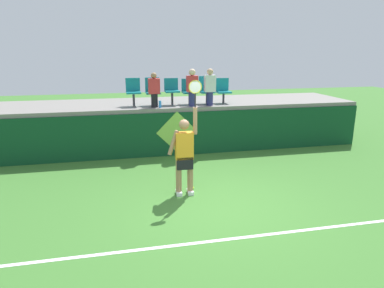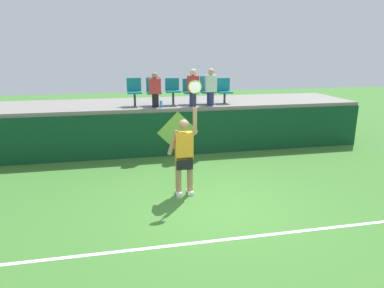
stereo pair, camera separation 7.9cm
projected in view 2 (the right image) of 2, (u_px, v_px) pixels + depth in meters
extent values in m
plane|color=#3D752D|center=(219.00, 206.00, 7.14)|extent=(40.00, 40.00, 0.00)
cube|color=#0F4223|center=(185.00, 133.00, 10.52)|extent=(11.72, 0.20, 1.33)
cube|color=gray|center=(178.00, 103.00, 11.51)|extent=(11.72, 2.60, 0.12)
cube|color=white|center=(239.00, 238.00, 5.93)|extent=(10.55, 0.08, 0.01)
cube|color=white|center=(179.00, 193.00, 7.71)|extent=(0.13, 0.26, 0.08)
cube|color=white|center=(190.00, 192.00, 7.75)|extent=(0.13, 0.26, 0.08)
cylinder|color=#A87A56|center=(178.00, 177.00, 7.61)|extent=(0.13, 0.13, 0.83)
cylinder|color=#A87A56|center=(190.00, 176.00, 7.65)|extent=(0.13, 0.13, 0.83)
cube|color=black|center=(184.00, 162.00, 7.54)|extent=(0.37, 0.23, 0.28)
cube|color=orange|center=(184.00, 146.00, 7.44)|extent=(0.39, 0.23, 0.60)
sphere|color=#A87A56|center=(184.00, 124.00, 7.31)|extent=(0.22, 0.22, 0.22)
cylinder|color=#A87A56|center=(173.00, 143.00, 7.38)|extent=(0.26, 0.10, 0.55)
cylinder|color=#A87A56|center=(195.00, 121.00, 7.34)|extent=(0.09, 0.09, 0.58)
cylinder|color=black|center=(195.00, 100.00, 7.22)|extent=(0.03, 0.03, 0.30)
torus|color=gold|center=(195.00, 87.00, 7.15)|extent=(0.28, 0.03, 0.28)
ellipsoid|color=silver|center=(195.00, 87.00, 7.15)|extent=(0.24, 0.02, 0.24)
sphere|color=#D1E533|center=(192.00, 188.00, 8.01)|extent=(0.07, 0.07, 0.07)
cylinder|color=#338CE5|center=(161.00, 104.00, 10.30)|extent=(0.08, 0.08, 0.21)
cylinder|color=#38383D|center=(135.00, 100.00, 10.56)|extent=(0.07, 0.07, 0.39)
cube|color=#147F89|center=(134.00, 93.00, 10.50)|extent=(0.44, 0.42, 0.05)
cube|color=#147F89|center=(134.00, 84.00, 10.62)|extent=(0.44, 0.04, 0.40)
cylinder|color=#38383D|center=(154.00, 100.00, 10.68)|extent=(0.07, 0.07, 0.37)
cube|color=#147F89|center=(154.00, 93.00, 10.63)|extent=(0.44, 0.42, 0.05)
cube|color=#147F89|center=(153.00, 84.00, 10.74)|extent=(0.44, 0.04, 0.43)
cylinder|color=#38383D|center=(173.00, 98.00, 10.79)|extent=(0.07, 0.07, 0.40)
cube|color=#147F89|center=(173.00, 91.00, 10.74)|extent=(0.44, 0.42, 0.05)
cube|color=#147F89|center=(172.00, 84.00, 10.86)|extent=(0.44, 0.04, 0.37)
cylinder|color=#38383D|center=(191.00, 99.00, 10.91)|extent=(0.07, 0.07, 0.35)
cube|color=#147F89|center=(191.00, 92.00, 10.86)|extent=(0.44, 0.42, 0.05)
cube|color=#147F89|center=(189.00, 85.00, 10.98)|extent=(0.44, 0.04, 0.39)
cylinder|color=#38383D|center=(208.00, 98.00, 11.02)|extent=(0.07, 0.07, 0.35)
cube|color=#147F89|center=(208.00, 92.00, 10.97)|extent=(0.44, 0.42, 0.05)
cube|color=#147F89|center=(207.00, 83.00, 11.08)|extent=(0.44, 0.04, 0.46)
cylinder|color=#38383D|center=(225.00, 98.00, 11.13)|extent=(0.07, 0.07, 0.33)
cube|color=#147F89|center=(225.00, 92.00, 11.08)|extent=(0.44, 0.42, 0.05)
cube|color=#147F89|center=(223.00, 84.00, 11.20)|extent=(0.44, 0.04, 0.41)
cylinder|color=navy|center=(211.00, 99.00, 10.69)|extent=(0.20, 0.20, 0.42)
cube|color=white|center=(211.00, 83.00, 10.56)|extent=(0.34, 0.20, 0.51)
sphere|color=#DBAD84|center=(211.00, 72.00, 10.47)|extent=(0.20, 0.20, 0.20)
cylinder|color=navy|center=(193.00, 99.00, 10.53)|extent=(0.20, 0.20, 0.44)
cube|color=red|center=(193.00, 84.00, 10.40)|extent=(0.34, 0.20, 0.48)
sphere|color=beige|center=(193.00, 72.00, 10.31)|extent=(0.21, 0.21, 0.21)
cylinder|color=black|center=(155.00, 100.00, 10.35)|extent=(0.20, 0.20, 0.41)
cube|color=red|center=(155.00, 86.00, 10.24)|extent=(0.34, 0.20, 0.45)
sphere|color=#A87A56|center=(155.00, 75.00, 10.15)|extent=(0.17, 0.17, 0.17)
cube|color=#0F4223|center=(178.00, 155.00, 10.55)|extent=(0.90, 0.01, 0.00)
plane|color=#8CC64C|center=(178.00, 132.00, 10.35)|extent=(1.27, 0.00, 1.27)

